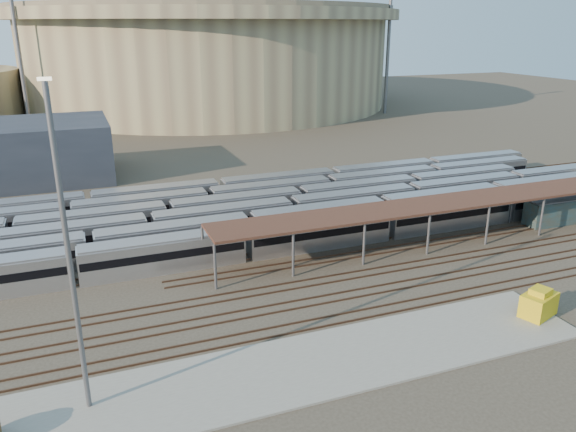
# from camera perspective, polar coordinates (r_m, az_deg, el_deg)

# --- Properties ---
(ground) EXTENTS (420.00, 420.00, 0.00)m
(ground) POSITION_cam_1_polar(r_m,az_deg,el_deg) (59.96, 0.47, -6.70)
(ground) COLOR #383026
(ground) RESTS_ON ground
(apron) EXTENTS (50.00, 9.00, 0.20)m
(apron) POSITION_cam_1_polar(r_m,az_deg,el_deg) (46.20, 1.61, -15.11)
(apron) COLOR gray
(apron) RESTS_ON ground
(subway_trains) EXTENTS (127.79, 23.90, 3.60)m
(subway_trains) POSITION_cam_1_polar(r_m,az_deg,el_deg) (75.11, -5.90, 0.09)
(subway_trains) COLOR silver
(subway_trains) RESTS_ON ground
(inspection_shed) EXTENTS (60.30, 6.00, 5.30)m
(inspection_shed) POSITION_cam_1_polar(r_m,az_deg,el_deg) (71.72, 15.82, 1.21)
(inspection_shed) COLOR #5B5C60
(inspection_shed) RESTS_ON ground
(empty_tracks) EXTENTS (170.00, 9.62, 0.18)m
(empty_tracks) POSITION_cam_1_polar(r_m,az_deg,el_deg) (55.80, 2.39, -8.69)
(empty_tracks) COLOR #4C3323
(empty_tracks) RESTS_ON ground
(stadium) EXTENTS (124.00, 124.00, 32.50)m
(stadium) POSITION_cam_1_polar(r_m,az_deg,el_deg) (195.68, -8.21, 16.01)
(stadium) COLOR gray
(stadium) RESTS_ON ground
(floodlight_0) EXTENTS (4.00, 1.00, 38.40)m
(floodlight_0) POSITION_cam_1_polar(r_m,az_deg,el_deg) (160.60, -25.74, 15.29)
(floodlight_0) COLOR #5B5C60
(floodlight_0) RESTS_ON ground
(floodlight_2) EXTENTS (4.00, 1.00, 38.40)m
(floodlight_2) POSITION_cam_1_polar(r_m,az_deg,el_deg) (175.18, 10.16, 16.95)
(floodlight_2) COLOR #5B5C60
(floodlight_2) RESTS_ON ground
(floodlight_3) EXTENTS (4.00, 1.00, 38.40)m
(floodlight_3) POSITION_cam_1_polar(r_m,az_deg,el_deg) (210.51, -19.30, 16.52)
(floodlight_3) COLOR #5B5C60
(floodlight_3) RESTS_ON ground
(teal_boxcar) EXTENTS (14.38, 3.29, 3.33)m
(teal_boxcar) POSITION_cam_1_polar(r_m,az_deg,el_deg) (86.59, 26.87, 0.56)
(teal_boxcar) COLOR #1E414B
(teal_boxcar) RESTS_ON ground
(yard_light_pole) EXTENTS (0.80, 0.36, 22.84)m
(yard_light_pole) POSITION_cam_1_polar(r_m,az_deg,el_deg) (38.99, -21.36, -3.89)
(yard_light_pole) COLOR #5B5C60
(yard_light_pole) RESTS_ON apron
(yellow_equipment) EXTENTS (4.02, 3.23, 2.18)m
(yellow_equipment) POSITION_cam_1_polar(r_m,az_deg,el_deg) (57.56, 24.10, -8.22)
(yellow_equipment) COLOR gold
(yellow_equipment) RESTS_ON apron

